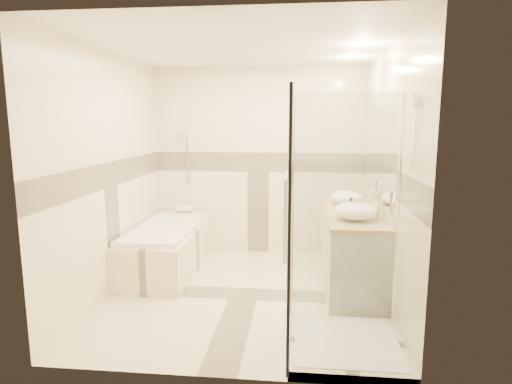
# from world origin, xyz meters

# --- Properties ---
(room) EXTENTS (2.82, 3.02, 2.52)m
(room) POSITION_xyz_m (0.06, 0.01, 1.26)
(room) COLOR beige
(room) RESTS_ON ground
(bathtub) EXTENTS (0.75, 1.70, 0.56)m
(bathtub) POSITION_xyz_m (-1.02, 0.65, 0.31)
(bathtub) COLOR beige
(bathtub) RESTS_ON ground
(vanity) EXTENTS (0.58, 1.62, 0.85)m
(vanity) POSITION_xyz_m (1.12, 0.30, 0.43)
(vanity) COLOR silver
(vanity) RESTS_ON ground
(shower_enclosure) EXTENTS (0.96, 0.93, 2.04)m
(shower_enclosure) POSITION_xyz_m (0.83, -0.97, 0.51)
(shower_enclosure) COLOR beige
(shower_enclosure) RESTS_ON ground
(vessel_sink_near) EXTENTS (0.39, 0.39, 0.15)m
(vessel_sink_near) POSITION_xyz_m (1.10, 0.72, 0.93)
(vessel_sink_near) COLOR white
(vessel_sink_near) RESTS_ON vanity
(vessel_sink_far) EXTENTS (0.42, 0.42, 0.17)m
(vessel_sink_far) POSITION_xyz_m (1.10, -0.08, 0.93)
(vessel_sink_far) COLOR white
(vessel_sink_far) RESTS_ON vanity
(faucet_near) EXTENTS (0.11, 0.03, 0.28)m
(faucet_near) POSITION_xyz_m (1.32, 0.72, 1.01)
(faucet_near) COLOR silver
(faucet_near) RESTS_ON vanity
(faucet_far) EXTENTS (0.12, 0.03, 0.28)m
(faucet_far) POSITION_xyz_m (1.32, -0.08, 1.02)
(faucet_far) COLOR silver
(faucet_far) RESTS_ON vanity
(amenity_bottle_a) EXTENTS (0.07, 0.07, 0.15)m
(amenity_bottle_a) POSITION_xyz_m (1.10, 0.28, 0.93)
(amenity_bottle_a) COLOR black
(amenity_bottle_a) RESTS_ON vanity
(amenity_bottle_b) EXTENTS (0.15, 0.15, 0.16)m
(amenity_bottle_b) POSITION_xyz_m (1.10, 0.27, 0.93)
(amenity_bottle_b) COLOR black
(amenity_bottle_b) RESTS_ON vanity
(folded_towels) EXTENTS (0.19, 0.29, 0.09)m
(folded_towels) POSITION_xyz_m (1.10, 0.99, 0.89)
(folded_towels) COLOR white
(folded_towels) RESTS_ON vanity
(rolled_towel) EXTENTS (0.24, 0.11, 0.11)m
(rolled_towel) POSITION_xyz_m (-1.00, 1.38, 0.61)
(rolled_towel) COLOR white
(rolled_towel) RESTS_ON bathtub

